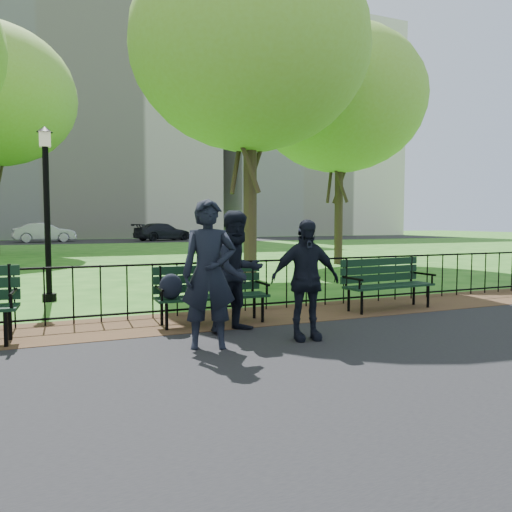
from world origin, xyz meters
name	(u,v)px	position (x,y,z in m)	size (l,w,h in m)	color
ground	(230,343)	(0.00, 0.00, 0.00)	(120.00, 120.00, 0.00)	#225F19
asphalt_path	(406,458)	(0.00, -3.40, 0.01)	(60.00, 9.20, 0.01)	black
dirt_strip	(198,321)	(0.00, 1.50, 0.01)	(60.00, 1.60, 0.01)	#3B2718
far_street	(76,241)	(0.00, 35.00, 0.01)	(70.00, 9.00, 0.01)	black
iron_fence	(189,286)	(0.00, 2.00, 0.50)	(24.06, 0.06, 1.00)	black
apartment_mid	(86,88)	(2.00, 48.00, 15.00)	(24.00, 15.00, 30.00)	#B4AFA5
apartment_east	(297,134)	(26.00, 48.00, 12.00)	(20.00, 15.00, 24.00)	silver
park_bench_main	(198,287)	(-0.07, 1.22, 0.58)	(1.72, 0.56, 0.97)	black
park_bench_right_a	(386,278)	(3.39, 1.25, 0.57)	(1.78, 0.67, 0.99)	black
lamppost	(47,207)	(-2.12, 4.57, 1.85)	(0.30, 0.30, 3.39)	black
tree_near_e	(250,48)	(2.94, 6.52, 6.12)	(6.33, 6.33, 8.82)	#2D2116
tree_mid_e	(340,100)	(7.75, 9.72, 5.95)	(6.15, 6.15, 8.57)	#2D2116
person_left	(209,274)	(-0.33, -0.15, 0.93)	(0.67, 0.44, 1.83)	black
person_mid	(238,271)	(0.32, 0.57, 0.87)	(0.83, 0.43, 1.71)	black
person_right	(305,280)	(0.97, -0.21, 0.81)	(0.93, 0.38, 1.59)	black
sedan_silver	(44,233)	(-2.25, 34.44, 0.73)	(1.52, 4.36, 1.44)	#9FA1A6
sedan_dark	(163,232)	(6.59, 34.18, 0.71)	(1.96, 4.81, 1.40)	black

